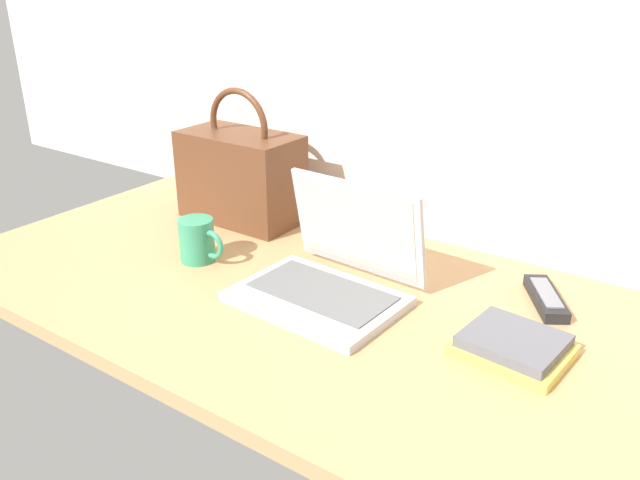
{
  "coord_description": "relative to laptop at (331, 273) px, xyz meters",
  "views": [
    {
      "loc": [
        0.65,
        -0.91,
        0.63
      ],
      "look_at": [
        0.01,
        0.0,
        0.15
      ],
      "focal_mm": 36.1,
      "sensor_mm": 36.0,
      "label": 1
    }
  ],
  "objects": [
    {
      "name": "laptop",
      "position": [
        0.0,
        0.0,
        0.0
      ],
      "size": [
        0.32,
        0.28,
        0.21
      ],
      "color": "#B2B5BA",
      "rests_on": "desk"
    },
    {
      "name": "handbag",
      "position": [
        -0.41,
        0.21,
        0.07
      ],
      "size": [
        0.3,
        0.16,
        0.33
      ],
      "color": "#59331E",
      "rests_on": "desk"
    },
    {
      "name": "coffee_mug",
      "position": [
        -0.32,
        -0.03,
        0.0
      ],
      "size": [
        0.11,
        0.08,
        0.1
      ],
      "color": "#338C66",
      "rests_on": "desk"
    },
    {
      "name": "remote_control_near",
      "position": [
        0.36,
        0.2,
        -0.03
      ],
      "size": [
        0.12,
        0.16,
        0.02
      ],
      "color": "black",
      "rests_on": "desk"
    },
    {
      "name": "desk",
      "position": [
        -0.02,
        -0.02,
        -0.06
      ],
      "size": [
        1.6,
        0.76,
        0.03
      ],
      "color": "tan",
      "rests_on": "ground"
    },
    {
      "name": "book_stack",
      "position": [
        0.37,
        -0.0,
        -0.03
      ],
      "size": [
        0.19,
        0.16,
        0.04
      ],
      "color": "#D8BF4C",
      "rests_on": "desk"
    }
  ]
}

